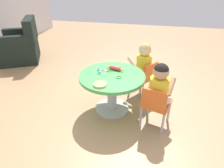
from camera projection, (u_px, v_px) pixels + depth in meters
The scene contains 13 objects.
ground_plane at pixel (112, 109), 2.60m from camera, with size 10.00×10.00×0.00m, color tan.
craft_table at pixel (112, 85), 2.41m from camera, with size 0.81×0.81×0.52m.
child_chair_left at pixel (156, 104), 2.18m from camera, with size 0.37×0.37×0.54m.
seated_child_left at pixel (159, 85), 2.09m from camera, with size 0.41×0.35×0.51m.
child_chair_right at pixel (145, 77), 2.76m from camera, with size 0.42×0.42×0.54m.
seated_child_right at pixel (144, 61), 2.67m from camera, with size 0.42×0.44×0.51m.
armchair_dark at pixel (21, 46), 3.89m from camera, with size 0.95×0.96×0.85m.
rolling_pin at pixel (115, 68), 2.45m from camera, with size 0.08×0.23×0.05m.
craft_scissors at pixel (101, 70), 2.45m from camera, with size 0.07×0.13×0.01m.
playdough_blob_0 at pixel (100, 84), 2.12m from camera, with size 0.15×0.15×0.02m, color #F2CC72.
cookie_cutter_0 at pixel (99, 73), 2.37m from camera, with size 0.06×0.06×0.01m, color #4CB259.
cookie_cutter_1 at pixel (119, 77), 2.28m from camera, with size 0.07×0.07×0.01m, color #4CB259.
cookie_cutter_2 at pixel (110, 71), 2.43m from camera, with size 0.07×0.07×0.01m, color #4CB259.
Camera 1 is at (-2.04, -0.45, 1.59)m, focal length 30.94 mm.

